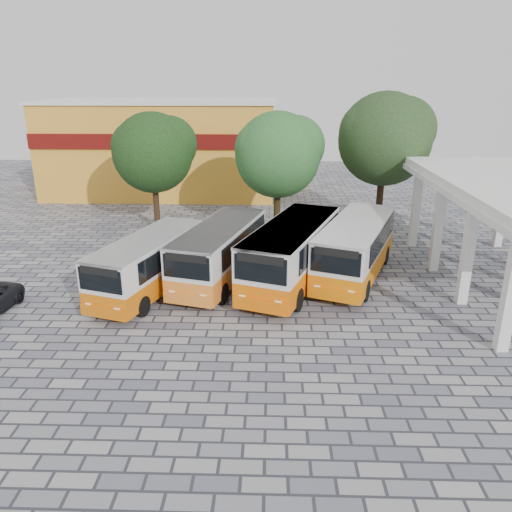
{
  "coord_description": "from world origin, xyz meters",
  "views": [
    {
      "loc": [
        -1.15,
        -19.89,
        9.92
      ],
      "look_at": [
        -1.87,
        3.89,
        1.5
      ],
      "focal_mm": 35.0,
      "sensor_mm": 36.0,
      "label": 1
    }
  ],
  "objects_px": {
    "bus_centre_left": "(220,250)",
    "bus_far_left": "(150,261)",
    "bus_centre_right": "(292,251)",
    "bus_far_right": "(356,246)"
  },
  "relations": [
    {
      "from": "bus_far_right",
      "to": "bus_centre_right",
      "type": "bearing_deg",
      "value": -140.95
    },
    {
      "from": "bus_far_left",
      "to": "bus_centre_right",
      "type": "xyz_separation_m",
      "value": [
        6.95,
        1.15,
        0.24
      ]
    },
    {
      "from": "bus_centre_right",
      "to": "bus_centre_left",
      "type": "bearing_deg",
      "value": -166.84
    },
    {
      "from": "bus_centre_left",
      "to": "bus_centre_right",
      "type": "relative_size",
      "value": 0.92
    },
    {
      "from": "bus_centre_right",
      "to": "bus_far_left",
      "type": "bearing_deg",
      "value": -150.63
    },
    {
      "from": "bus_centre_right",
      "to": "bus_far_right",
      "type": "xyz_separation_m",
      "value": [
        3.36,
        1.06,
        -0.08
      ]
    },
    {
      "from": "bus_centre_left",
      "to": "bus_far_right",
      "type": "xyz_separation_m",
      "value": [
        7.02,
        0.63,
        0.06
      ]
    },
    {
      "from": "bus_far_left",
      "to": "bus_far_right",
      "type": "relative_size",
      "value": 0.9
    },
    {
      "from": "bus_centre_left",
      "to": "bus_far_left",
      "type": "bearing_deg",
      "value": -138.79
    },
    {
      "from": "bus_centre_left",
      "to": "bus_far_right",
      "type": "height_order",
      "value": "bus_far_right"
    }
  ]
}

